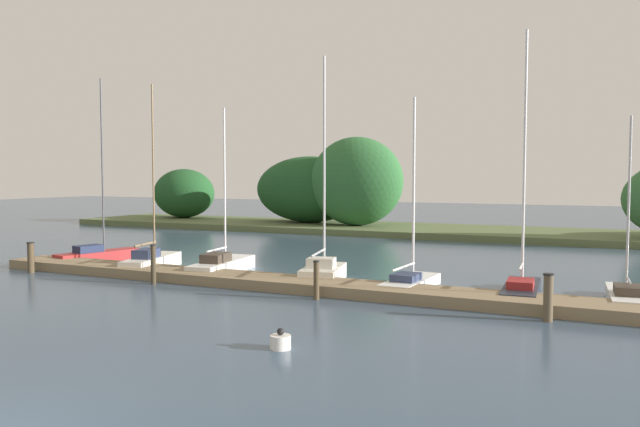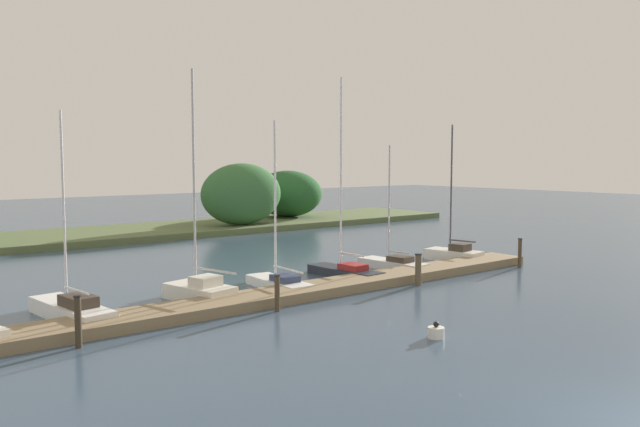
# 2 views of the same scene
# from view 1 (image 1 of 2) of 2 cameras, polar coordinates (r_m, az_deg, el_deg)

# --- Properties ---
(dock_pier) EXTENTS (28.78, 1.80, 0.35)m
(dock_pier) POSITION_cam_1_polar(r_m,az_deg,el_deg) (20.60, 1.52, -6.73)
(dock_pier) COLOR #847051
(dock_pier) RESTS_ON ground
(far_shore) EXTENTS (59.68, 8.16, 6.43)m
(far_shore) POSITION_cam_1_polar(r_m,az_deg,el_deg) (41.86, 9.36, 1.22)
(far_shore) COLOR #56663D
(far_shore) RESTS_ON ground
(sailboat_0) EXTENTS (1.81, 4.11, 8.08)m
(sailboat_0) POSITION_cam_1_polar(r_m,az_deg,el_deg) (29.51, -19.33, -3.47)
(sailboat_0) COLOR maroon
(sailboat_0) RESTS_ON ground
(sailboat_1) EXTENTS (1.83, 4.01, 7.51)m
(sailboat_1) POSITION_cam_1_polar(r_m,az_deg,el_deg) (26.48, -14.97, -4.11)
(sailboat_1) COLOR silver
(sailboat_1) RESTS_ON ground
(sailboat_2) EXTENTS (1.54, 4.34, 6.46)m
(sailboat_2) POSITION_cam_1_polar(r_m,az_deg,el_deg) (24.98, -8.79, -4.58)
(sailboat_2) COLOR white
(sailboat_2) RESTS_ON ground
(sailboat_3) EXTENTS (1.83, 3.37, 8.07)m
(sailboat_3) POSITION_cam_1_polar(r_m,az_deg,el_deg) (22.74, 0.32, -5.13)
(sailboat_3) COLOR silver
(sailboat_3) RESTS_ON ground
(sailboat_4) EXTENTS (1.21, 3.64, 6.43)m
(sailboat_4) POSITION_cam_1_polar(r_m,az_deg,el_deg) (21.45, 8.29, -5.99)
(sailboat_4) COLOR white
(sailboat_4) RESTS_ON ground
(sailboat_5) EXTENTS (1.28, 3.96, 8.35)m
(sailboat_5) POSITION_cam_1_polar(r_m,az_deg,el_deg) (20.92, 17.86, -6.23)
(sailboat_5) COLOR #232833
(sailboat_5) RESTS_ON ground
(sailboat_6) EXTENTS (1.25, 3.72, 5.59)m
(sailboat_6) POSITION_cam_1_polar(r_m,az_deg,el_deg) (20.90, 26.09, -6.66)
(sailboat_6) COLOR white
(sailboat_6) RESTS_ON ground
(mooring_piling_0) EXTENTS (0.29, 0.29, 1.20)m
(mooring_piling_0) POSITION_cam_1_polar(r_m,az_deg,el_deg) (27.24, -24.80, -3.63)
(mooring_piling_0) COLOR #4C3D28
(mooring_piling_0) RESTS_ON ground
(mooring_piling_1) EXTENTS (0.21, 0.21, 1.40)m
(mooring_piling_1) POSITION_cam_1_polar(r_m,az_deg,el_deg) (22.86, -14.91, -4.48)
(mooring_piling_1) COLOR #3D3323
(mooring_piling_1) RESTS_ON ground
(mooring_piling_2) EXTENTS (0.20, 0.20, 1.21)m
(mooring_piling_2) POSITION_cam_1_polar(r_m,az_deg,el_deg) (19.41, -0.33, -6.06)
(mooring_piling_2) COLOR #4C3D28
(mooring_piling_2) RESTS_ON ground
(mooring_piling_3) EXTENTS (0.28, 0.28, 1.27)m
(mooring_piling_3) POSITION_cam_1_polar(r_m,az_deg,el_deg) (17.60, 20.03, -7.17)
(mooring_piling_3) COLOR brown
(mooring_piling_3) RESTS_ON ground
(channel_buoy_0) EXTENTS (0.46, 0.46, 0.47)m
(channel_buoy_0) POSITION_cam_1_polar(r_m,az_deg,el_deg) (14.15, -3.61, -11.53)
(channel_buoy_0) COLOR white
(channel_buoy_0) RESTS_ON ground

